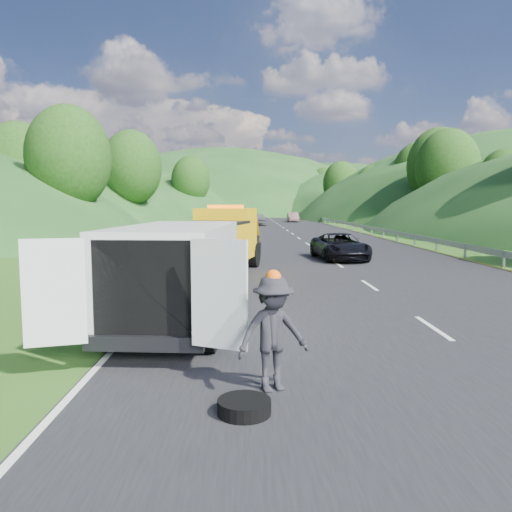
{
  "coord_description": "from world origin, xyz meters",
  "views": [
    {
      "loc": [
        -1.26,
        -13.15,
        2.86
      ],
      "look_at": [
        -1.01,
        1.72,
        1.3
      ],
      "focal_mm": 35.0,
      "sensor_mm": 36.0,
      "label": 1
    }
  ],
  "objects_px": {
    "woman": "(190,310)",
    "suitcase": "(118,295)",
    "worker": "(273,391)",
    "spare_tire": "(244,415)",
    "child": "(240,320)",
    "white_van": "(179,270)",
    "passing_suv": "(340,260)",
    "tow_truck": "(218,240)"
  },
  "relations": [
    {
      "from": "woman",
      "to": "suitcase",
      "type": "distance_m",
      "value": 2.24
    },
    {
      "from": "woman",
      "to": "worker",
      "type": "bearing_deg",
      "value": -176.16
    },
    {
      "from": "suitcase",
      "to": "spare_tire",
      "type": "bearing_deg",
      "value": -64.11
    },
    {
      "from": "worker",
      "to": "spare_tire",
      "type": "relative_size",
      "value": 2.41
    },
    {
      "from": "child",
      "to": "spare_tire",
      "type": "relative_size",
      "value": 1.25
    },
    {
      "from": "worker",
      "to": "child",
      "type": "bearing_deg",
      "value": 76.54
    },
    {
      "from": "worker",
      "to": "woman",
      "type": "bearing_deg",
      "value": 87.8
    },
    {
      "from": "woman",
      "to": "child",
      "type": "xyz_separation_m",
      "value": [
        1.37,
        -1.19,
        0.0
      ]
    },
    {
      "from": "worker",
      "to": "suitcase",
      "type": "relative_size",
      "value": 3.15
    },
    {
      "from": "white_van",
      "to": "passing_suv",
      "type": "xyz_separation_m",
      "value": [
        6.29,
        13.97,
        -1.35
      ]
    },
    {
      "from": "worker",
      "to": "passing_suv",
      "type": "distance_m",
      "value": 18.44
    },
    {
      "from": "tow_truck",
      "to": "white_van",
      "type": "relative_size",
      "value": 1.0
    },
    {
      "from": "suitcase",
      "to": "worker",
      "type": "bearing_deg",
      "value": -58.41
    },
    {
      "from": "spare_tire",
      "to": "passing_suv",
      "type": "height_order",
      "value": "passing_suv"
    },
    {
      "from": "white_van",
      "to": "suitcase",
      "type": "relative_size",
      "value": 12.25
    },
    {
      "from": "child",
      "to": "spare_tire",
      "type": "bearing_deg",
      "value": -44.85
    },
    {
      "from": "tow_truck",
      "to": "white_van",
      "type": "bearing_deg",
      "value": -79.67
    },
    {
      "from": "passing_suv",
      "to": "worker",
      "type": "bearing_deg",
      "value": -108.64
    },
    {
      "from": "tow_truck",
      "to": "suitcase",
      "type": "height_order",
      "value": "tow_truck"
    },
    {
      "from": "tow_truck",
      "to": "spare_tire",
      "type": "height_order",
      "value": "tow_truck"
    },
    {
      "from": "passing_suv",
      "to": "child",
      "type": "bearing_deg",
      "value": -115.42
    },
    {
      "from": "woman",
      "to": "worker",
      "type": "relative_size",
      "value": 0.93
    },
    {
      "from": "woman",
      "to": "passing_suv",
      "type": "xyz_separation_m",
      "value": [
        6.27,
        12.02,
        0.0
      ]
    },
    {
      "from": "worker",
      "to": "suitcase",
      "type": "distance_m",
      "value": 7.74
    },
    {
      "from": "child",
      "to": "tow_truck",
      "type": "bearing_deg",
      "value": 140.67
    },
    {
      "from": "worker",
      "to": "tow_truck",
      "type": "bearing_deg",
      "value": 76.55
    },
    {
      "from": "suitcase",
      "to": "passing_suv",
      "type": "distance_m",
      "value": 14.1
    },
    {
      "from": "child",
      "to": "suitcase",
      "type": "distance_m",
      "value": 3.96
    },
    {
      "from": "white_van",
      "to": "child",
      "type": "bearing_deg",
      "value": 33.44
    },
    {
      "from": "white_van",
      "to": "spare_tire",
      "type": "height_order",
      "value": "white_van"
    },
    {
      "from": "tow_truck",
      "to": "passing_suv",
      "type": "bearing_deg",
      "value": 51.59
    },
    {
      "from": "passing_suv",
      "to": "white_van",
      "type": "bearing_deg",
      "value": -119.26
    },
    {
      "from": "worker",
      "to": "passing_suv",
      "type": "xyz_separation_m",
      "value": [
        4.33,
        17.92,
        0.0
      ]
    },
    {
      "from": "tow_truck",
      "to": "suitcase",
      "type": "xyz_separation_m",
      "value": [
        -2.46,
        -6.52,
        -1.09
      ]
    },
    {
      "from": "woman",
      "to": "spare_tire",
      "type": "relative_size",
      "value": 2.25
    },
    {
      "from": "tow_truck",
      "to": "white_van",
      "type": "height_order",
      "value": "tow_truck"
    },
    {
      "from": "worker",
      "to": "spare_tire",
      "type": "height_order",
      "value": "worker"
    },
    {
      "from": "tow_truck",
      "to": "worker",
      "type": "xyz_separation_m",
      "value": [
        1.59,
        -13.11,
        -1.38
      ]
    },
    {
      "from": "passing_suv",
      "to": "suitcase",
      "type": "bearing_deg",
      "value": -131.55
    },
    {
      "from": "tow_truck",
      "to": "suitcase",
      "type": "distance_m",
      "value": 7.06
    },
    {
      "from": "white_van",
      "to": "woman",
      "type": "relative_size",
      "value": 4.17
    },
    {
      "from": "child",
      "to": "suitcase",
      "type": "xyz_separation_m",
      "value": [
        -3.48,
        1.88,
        0.28
      ]
    }
  ]
}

